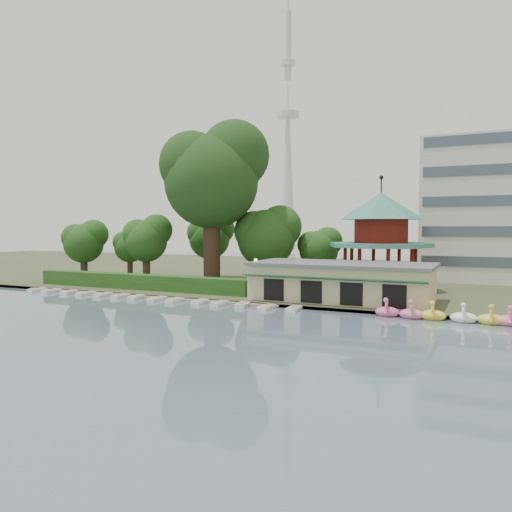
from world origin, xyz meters
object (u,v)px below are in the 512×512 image
Objects in this scene: boathouse at (342,281)px; big_tree at (213,173)px; pavilion at (381,231)px; dock at (142,296)px.

big_tree is at bearing 161.72° from boathouse.
pavilion is 0.63× the size of big_tree.
big_tree is (3.17, 11.00, 14.87)m from dock.
pavilion is at bearing 78.72° from boathouse.
dock is 2.52× the size of pavilion.
pavilion is (24.00, 14.80, 7.36)m from dock.
dock is at bearing -106.06° from big_tree.
boathouse is 23.51m from big_tree.
dock is 1.83× the size of boathouse.
boathouse is at bearing -101.28° from pavilion.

